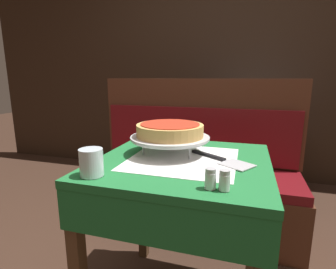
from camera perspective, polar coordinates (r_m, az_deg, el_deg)
The scene contains 11 objects.
dining_table_front at distance 1.16m, azimuth 3.19°, elevation -10.71°, with size 0.71×0.71×0.77m.
dining_table_rear at distance 2.56m, azimuth 17.97°, elevation 2.01°, with size 0.71×0.71×0.78m.
booth_bench at distance 1.98m, azimuth 5.39°, elevation -11.05°, with size 1.50×0.50×1.10m.
back_wall_panel at distance 2.99m, azimuth 12.36°, elevation 13.87°, with size 6.00×0.04×2.40m, color black.
pizza_pan_stand at distance 1.18m, azimuth 0.42°, elevation -0.85°, with size 0.36×0.36×0.08m.
deep_dish_pizza at distance 1.17m, azimuth 0.42°, elevation 1.01°, with size 0.30×0.30×0.06m.
pizza_server at distance 1.11m, azimuth 11.73°, elevation -5.44°, with size 0.28×0.21×0.01m.
water_glass_near at distance 0.95m, azimuth -16.34°, elevation -5.83°, with size 0.08×0.08×0.10m.
salt_shaker at distance 0.83m, azimuth 9.22°, elevation -9.46°, with size 0.04×0.04×0.07m.
pepper_shaker at distance 0.82m, azimuth 12.20°, elevation -9.71°, with size 0.03×0.03×0.07m.
condiment_caddy at distance 2.44m, azimuth 19.93°, elevation 4.81°, with size 0.13×0.13×0.17m.
Camera 1 is at (0.25, -1.04, 1.10)m, focal length 28.00 mm.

